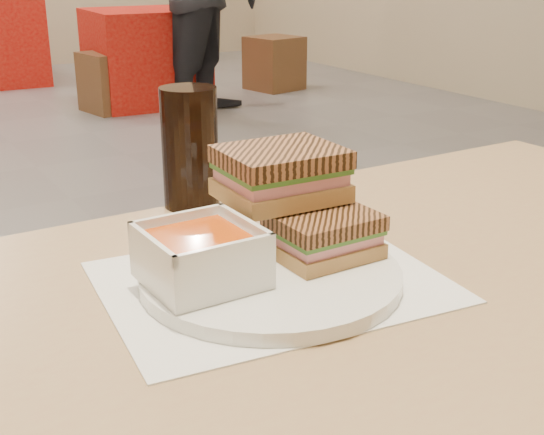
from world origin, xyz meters
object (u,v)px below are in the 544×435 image
cola_glass (190,148)px  bg_chair_1l (112,82)px  plate (271,275)px  panini_lower (324,234)px  main_table (385,376)px  bg_table_1 (145,57)px  bg_chair_1r (274,63)px  soup_bowl (201,258)px

cola_glass → bg_chair_1l: cola_glass is taller
plate → panini_lower: bearing=1.2°
main_table → bg_table_1: main_table is taller
plate → bg_chair_1r: 5.44m
bg_chair_1r → cola_glass: bearing=-122.6°
soup_bowl → cola_glass: 0.29m
bg_table_1 → bg_chair_1r: bg_table_1 is taller
panini_lower → plate: bearing=-178.8°
soup_bowl → bg_chair_1l: size_ratio=0.25×
bg_table_1 → bg_chair_1l: (-0.32, -0.14, -0.14)m
cola_glass → plate: bearing=-97.9°
soup_bowl → cola_glass: cola_glass is taller
main_table → soup_bowl: (-0.19, 0.07, 0.16)m
plate → bg_table_1: 4.92m
plate → panini_lower: size_ratio=2.52×
panini_lower → main_table: bearing=-55.9°
main_table → soup_bowl: 0.25m
bg_chair_1l → bg_chair_1r: bg_chair_1r is taller
plate → soup_bowl: size_ratio=2.49×
panini_lower → cola_glass: bearing=96.3°
bg_table_1 → bg_chair_1r: size_ratio=1.83×
bg_chair_1r → main_table: bearing=-120.0°
main_table → plate: 0.18m
main_table → panini_lower: (-0.04, 0.06, 0.15)m
plate → bg_chair_1l: bearing=73.1°
cola_glass → bg_chair_1r: (2.78, 4.35, -0.62)m
plate → cola_glass: 0.28m
plate → main_table: bearing=-29.3°
bg_chair_1l → bg_chair_1r: size_ratio=0.96×
cola_glass → bg_chair_1r: 5.20m
main_table → cola_glass: 0.39m
soup_bowl → panini_lower: (0.14, -0.01, -0.00)m
panini_lower → bg_chair_1l: 4.69m
cola_glass → bg_chair_1l: size_ratio=0.37×
plate → panini_lower: (0.07, 0.00, 0.03)m
main_table → cola_glass: bearing=102.4°
panini_lower → bg_table_1: 4.90m
cola_glass → bg_table_1: (1.64, 4.34, -0.49)m
bg_table_1 → cola_glass: bearing=-110.7°
plate → bg_chair_1r: plate is taller
panini_lower → bg_chair_1l: size_ratio=0.25×
soup_bowl → bg_chair_1r: 5.47m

